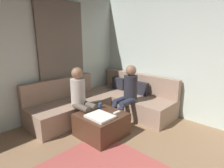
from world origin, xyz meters
TOP-DOWN VIEW (x-y plane):
  - curtain_panel at (-2.84, 1.30)m, footprint 0.06×1.10m
  - sectional_couch at (-2.08, 1.88)m, footprint 2.10×2.55m
  - ottoman at (-1.45, 1.16)m, footprint 0.76×0.76m
  - folded_blanket at (-1.35, 1.04)m, footprint 0.44×0.36m
  - coffee_mug at (-1.67, 1.34)m, footprint 0.08×0.08m
  - game_remote at (-1.27, 1.38)m, footprint 0.05×0.15m
  - person_on_couch_back at (-1.47, 1.93)m, footprint 0.30×0.60m
  - person_on_couch_side at (-1.93, 1.10)m, footprint 0.60×0.30m

SIDE VIEW (x-z plane):
  - ottoman at x=-1.45m, z-range 0.00..0.42m
  - sectional_couch at x=-2.08m, z-range -0.15..0.72m
  - game_remote at x=-1.27m, z-range 0.42..0.44m
  - folded_blanket at x=-1.35m, z-range 0.42..0.46m
  - coffee_mug at x=-1.67m, z-range 0.42..0.52m
  - person_on_couch_back at x=-1.47m, z-range 0.06..1.26m
  - person_on_couch_side at x=-1.93m, z-range 0.06..1.26m
  - curtain_panel at x=-2.84m, z-range 0.00..2.50m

